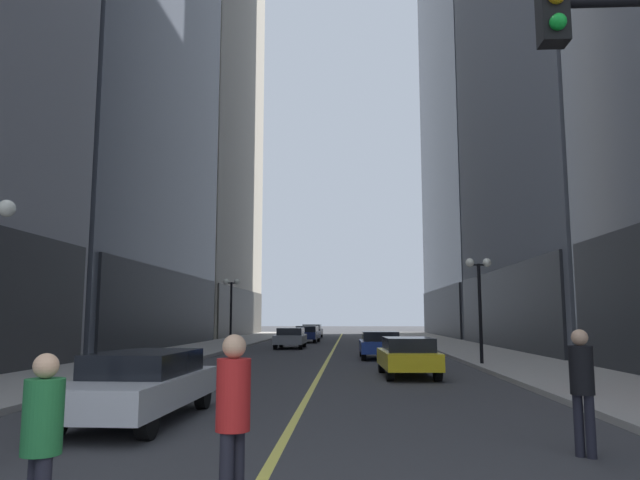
{
  "coord_description": "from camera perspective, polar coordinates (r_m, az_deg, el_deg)",
  "views": [
    {
      "loc": [
        1.11,
        -3.42,
        1.99
      ],
      "look_at": [
        -0.9,
        35.29,
        7.09
      ],
      "focal_mm": 33.17,
      "sensor_mm": 36.0,
      "label": 1
    }
  ],
  "objects": [
    {
      "name": "pedestrian_in_black_coat",
      "position": [
        9.61,
        23.96,
        -12.35
      ],
      "size": [
        0.48,
        0.48,
        1.82
      ],
      "color": "black",
      "rests_on": "ground"
    },
    {
      "name": "car_black",
      "position": [
        59.05,
        -0.79,
        -8.73
      ],
      "size": [
        2.03,
        4.13,
        1.32
      ],
      "color": "black",
      "rests_on": "ground"
    },
    {
      "name": "sidewalk_right",
      "position": [
        39.12,
        13.7,
        -10.09
      ],
      "size": [
        4.5,
        78.0,
        0.15
      ],
      "primitive_type": "cube",
      "color": "#9E9991",
      "rests_on": "ground"
    },
    {
      "name": "fire_hydrant_right",
      "position": [
        16.7,
        23.83,
        -12.33
      ],
      "size": [
        0.28,
        0.28,
        0.8
      ],
      "primitive_type": "cylinder",
      "color": "red",
      "rests_on": "ground"
    },
    {
      "name": "street_lamp_left_far",
      "position": [
        37.69,
        -8.56,
        -5.49
      ],
      "size": [
        1.06,
        0.36,
        4.43
      ],
      "color": "black",
      "rests_on": "ground"
    },
    {
      "name": "car_white",
      "position": [
        12.36,
        -16.85,
        -13.07
      ],
      "size": [
        1.93,
        4.83,
        1.32
      ],
      "color": "silver",
      "rests_on": "ground"
    },
    {
      "name": "building_left_far",
      "position": [
        72.76,
        -11.79,
        17.97
      ],
      "size": [
        11.88,
        26.0,
        66.37
      ],
      "color": "#B7AD99",
      "rests_on": "ground"
    },
    {
      "name": "street_lamp_right_mid",
      "position": [
        25.24,
        15.11,
        -4.36
      ],
      "size": [
        1.06,
        0.36,
        4.43
      ],
      "color": "black",
      "rests_on": "ground"
    },
    {
      "name": "lane_centre_stripe",
      "position": [
        38.49,
        1.34,
        -10.45
      ],
      "size": [
        0.16,
        70.0,
        0.01
      ],
      "primitive_type": "cube",
      "color": "#E5D64C",
      "rests_on": "ground"
    },
    {
      "name": "car_navy",
      "position": [
        48.36,
        -1.25,
        -9.0
      ],
      "size": [
        2.0,
        4.68,
        1.32
      ],
      "color": "#141E4C",
      "rests_on": "ground"
    },
    {
      "name": "ground_plane",
      "position": [
        38.49,
        1.34,
        -10.46
      ],
      "size": [
        200.0,
        200.0,
        0.0
      ],
      "primitive_type": "plane",
      "color": "#38383A"
    },
    {
      "name": "pedestrian_in_red_jacket",
      "position": [
        6.12,
        -8.39,
        -16.04
      ],
      "size": [
        0.46,
        0.46,
        1.82
      ],
      "color": "black",
      "rests_on": "ground"
    },
    {
      "name": "sidewalk_left",
      "position": [
        39.59,
        -10.88,
        -10.14
      ],
      "size": [
        4.5,
        78.0,
        0.15
      ],
      "primitive_type": "cube",
      "color": "#9E9991",
      "rests_on": "ground"
    },
    {
      "name": "car_grey",
      "position": [
        39.21,
        -2.85,
        -9.34
      ],
      "size": [
        1.84,
        4.36,
        1.32
      ],
      "color": "slate",
      "rests_on": "ground"
    },
    {
      "name": "pedestrian_in_green_parka",
      "position": [
        5.9,
        -25.24,
        -16.67
      ],
      "size": [
        0.48,
        0.48,
        1.68
      ],
      "color": "black",
      "rests_on": "ground"
    },
    {
      "name": "car_yellow",
      "position": [
        20.63,
        8.45,
        -10.95
      ],
      "size": [
        1.91,
        4.23,
        1.32
      ],
      "color": "yellow",
      "rests_on": "ground"
    },
    {
      "name": "car_blue",
      "position": [
        29.37,
        5.8,
        -9.94
      ],
      "size": [
        1.97,
        4.05,
        1.32
      ],
      "color": "navy",
      "rests_on": "ground"
    }
  ]
}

